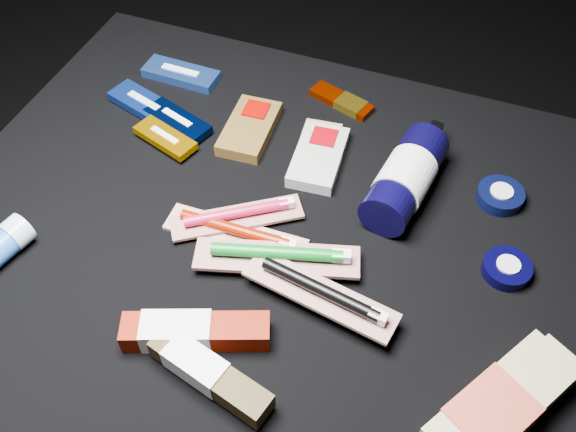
% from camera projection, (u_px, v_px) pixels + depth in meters
% --- Properties ---
extents(ground, '(3.00, 3.00, 0.00)m').
position_uv_depth(ground, '(279.00, 358.00, 1.22)').
color(ground, black).
rests_on(ground, ground).
extents(cloth_table, '(0.98, 0.78, 0.40)m').
position_uv_depth(cloth_table, '(277.00, 302.00, 1.07)').
color(cloth_table, black).
rests_on(cloth_table, ground).
extents(luna_bar_0, '(0.13, 0.05, 0.02)m').
position_uv_depth(luna_bar_0, '(181.00, 74.00, 1.12)').
color(luna_bar_0, '#254EA8').
rests_on(luna_bar_0, cloth_table).
extents(luna_bar_1, '(0.14, 0.08, 0.02)m').
position_uv_depth(luna_bar_1, '(145.00, 104.00, 1.07)').
color(luna_bar_1, navy).
rests_on(luna_bar_1, cloth_table).
extents(luna_bar_2, '(0.12, 0.08, 0.02)m').
position_uv_depth(luna_bar_2, '(178.00, 121.00, 1.04)').
color(luna_bar_2, black).
rests_on(luna_bar_2, cloth_table).
extents(luna_bar_3, '(0.11, 0.07, 0.01)m').
position_uv_depth(luna_bar_3, '(165.00, 138.00, 1.01)').
color(luna_bar_3, '#BA7B00').
rests_on(luna_bar_3, cloth_table).
extents(clif_bar_0, '(0.08, 0.13, 0.02)m').
position_uv_depth(clif_bar_0, '(251.00, 126.00, 1.03)').
color(clif_bar_0, '#523A17').
rests_on(clif_bar_0, cloth_table).
extents(clif_bar_1, '(0.08, 0.14, 0.02)m').
position_uv_depth(clif_bar_1, '(319.00, 155.00, 0.99)').
color(clif_bar_1, '#A2A19B').
rests_on(clif_bar_1, cloth_table).
extents(clif_bar_2, '(0.07, 0.12, 0.02)m').
position_uv_depth(clif_bar_2, '(318.00, 146.00, 1.01)').
color(clif_bar_2, '#92744E').
rests_on(clif_bar_2, cloth_table).
extents(power_bar, '(0.12, 0.07, 0.01)m').
position_uv_depth(power_bar, '(344.00, 102.00, 1.08)').
color(power_bar, '#721600').
rests_on(power_bar, cloth_table).
extents(lotion_bottle, '(0.09, 0.23, 0.07)m').
position_uv_depth(lotion_bottle, '(405.00, 178.00, 0.93)').
color(lotion_bottle, black).
rests_on(lotion_bottle, cloth_table).
extents(cream_tin_upper, '(0.07, 0.07, 0.02)m').
position_uv_depth(cream_tin_upper, '(500.00, 196.00, 0.94)').
color(cream_tin_upper, black).
rests_on(cream_tin_upper, cloth_table).
extents(cream_tin_lower, '(0.07, 0.07, 0.02)m').
position_uv_depth(cream_tin_lower, '(507.00, 269.00, 0.86)').
color(cream_tin_lower, black).
rests_on(cream_tin_lower, cloth_table).
extents(bodywash_bottle, '(0.16, 0.21, 0.04)m').
position_uv_depth(bodywash_bottle, '(499.00, 408.00, 0.72)').
color(bodywash_bottle, tan).
rests_on(bodywash_bottle, cloth_table).
extents(toothbrush_pack_0, '(0.21, 0.05, 0.02)m').
position_uv_depth(toothbrush_pack_0, '(237.00, 233.00, 0.90)').
color(toothbrush_pack_0, silver).
rests_on(toothbrush_pack_0, cloth_table).
extents(toothbrush_pack_1, '(0.18, 0.14, 0.02)m').
position_uv_depth(toothbrush_pack_1, '(239.00, 215.00, 0.91)').
color(toothbrush_pack_1, '#AFA9A4').
rests_on(toothbrush_pack_1, cloth_table).
extents(toothbrush_pack_2, '(0.23, 0.11, 0.02)m').
position_uv_depth(toothbrush_pack_2, '(279.00, 256.00, 0.85)').
color(toothbrush_pack_2, '#AAA4A0').
rests_on(toothbrush_pack_2, cloth_table).
extents(toothbrush_pack_3, '(0.21, 0.08, 0.02)m').
position_uv_depth(toothbrush_pack_3, '(322.00, 293.00, 0.81)').
color(toothbrush_pack_3, '#B8B1AC').
rests_on(toothbrush_pack_3, cloth_table).
extents(toothpaste_carton_red, '(0.18, 0.10, 0.04)m').
position_uv_depth(toothpaste_carton_red, '(189.00, 332.00, 0.79)').
color(toothpaste_carton_red, '#6D0E00').
rests_on(toothpaste_carton_red, cloth_table).
extents(toothpaste_carton_green, '(0.17, 0.07, 0.03)m').
position_uv_depth(toothpaste_carton_green, '(205.00, 371.00, 0.75)').
color(toothpaste_carton_green, '#30220B').
rests_on(toothpaste_carton_green, cloth_table).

